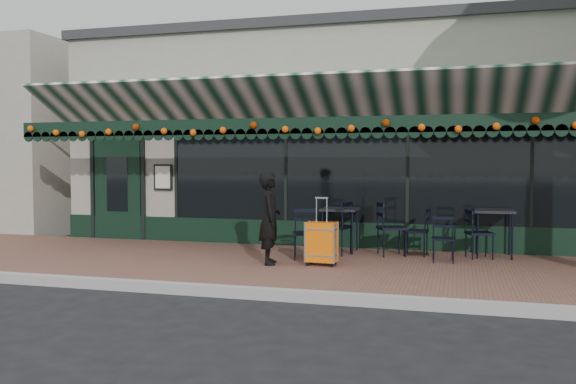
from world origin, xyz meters
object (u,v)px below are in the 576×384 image
(chair_a_right, at_px, (479,234))
(chair_b_right, at_px, (392,229))
(chair_b_left, at_px, (336,227))
(cafe_table_b, at_px, (340,213))
(chair_a_left, at_px, (416,232))
(suitcase, at_px, (322,243))
(cafe_table_a, at_px, (494,214))
(woman, at_px, (270,218))
(chair_b_front, at_px, (305,234))
(chair_a_front, at_px, (443,239))

(chair_a_right, relative_size, chair_b_right, 0.89)
(chair_a_right, bearing_deg, chair_b_left, 77.78)
(cafe_table_b, bearing_deg, chair_b_right, -12.47)
(cafe_table_b, xyz_separation_m, chair_a_left, (1.40, -0.10, -0.31))
(suitcase, distance_m, cafe_table_a, 3.25)
(chair_a_right, relative_size, chair_b_left, 0.89)
(woman, bearing_deg, chair_b_front, -50.89)
(chair_b_left, bearing_deg, cafe_table_a, 113.07)
(cafe_table_b, xyz_separation_m, chair_a_front, (1.89, -0.71, -0.35))
(chair_a_front, distance_m, chair_b_right, 1.04)
(chair_a_left, distance_m, chair_b_front, 2.03)
(cafe_table_a, xyz_separation_m, chair_b_right, (-1.75, -0.35, -0.27))
(suitcase, distance_m, chair_b_right, 1.69)
(cafe_table_b, height_order, chair_b_left, chair_b_left)
(suitcase, xyz_separation_m, chair_b_left, (-0.00, 1.23, 0.12))
(chair_a_left, distance_m, chair_b_right, 0.44)
(suitcase, bearing_deg, woman, -171.64)
(cafe_table_b, bearing_deg, cafe_table_a, 2.69)
(cafe_table_b, distance_m, chair_b_left, 0.43)
(chair_b_left, bearing_deg, chair_a_right, 108.32)
(chair_a_left, height_order, chair_b_right, chair_b_right)
(suitcase, bearing_deg, chair_b_left, 92.48)
(woman, bearing_deg, chair_a_front, -87.27)
(chair_a_front, bearing_deg, chair_b_right, 147.65)
(chair_b_left, bearing_deg, woman, -19.61)
(woman, distance_m, chair_b_right, 2.36)
(suitcase, height_order, chair_a_front, suitcase)
(suitcase, relative_size, cafe_table_b, 1.35)
(cafe_table_a, bearing_deg, woman, -153.40)
(suitcase, relative_size, cafe_table_a, 1.32)
(woman, height_order, cafe_table_b, woman)
(suitcase, distance_m, chair_b_front, 0.69)
(chair_a_front, xyz_separation_m, chair_b_right, (-0.91, 0.50, 0.10))
(woman, bearing_deg, cafe_table_a, -79.87)
(suitcase, xyz_separation_m, chair_a_left, (1.40, 1.48, 0.06))
(suitcase, height_order, chair_a_right, suitcase)
(cafe_table_b, xyz_separation_m, chair_b_right, (0.98, -0.22, -0.25))
(cafe_table_b, xyz_separation_m, chair_a_right, (2.49, -0.13, -0.30))
(chair_a_left, height_order, chair_a_front, chair_a_left)
(cafe_table_a, relative_size, cafe_table_b, 1.03)
(cafe_table_a, distance_m, chair_a_left, 1.40)
(woman, height_order, chair_b_right, woman)
(suitcase, xyz_separation_m, chair_a_front, (1.89, 0.87, 0.02))
(chair_a_right, bearing_deg, chair_a_front, 117.34)
(chair_b_right, bearing_deg, chair_b_left, 75.64)
(cafe_table_a, bearing_deg, chair_b_right, -168.84)
(cafe_table_b, height_order, chair_a_left, chair_a_left)
(chair_a_left, relative_size, chair_b_right, 0.88)
(chair_a_left, xyz_separation_m, chair_b_right, (-0.41, -0.12, 0.06))
(chair_b_right, relative_size, chair_b_front, 1.11)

